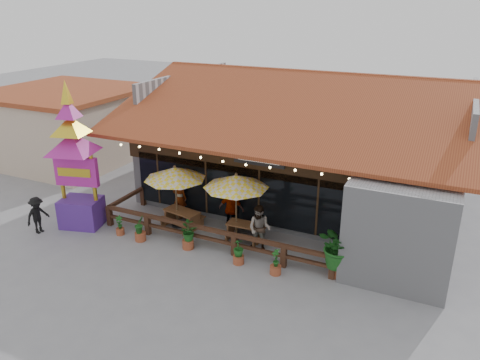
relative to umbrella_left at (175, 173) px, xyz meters
The scene contains 19 objects.
ground 4.57m from the umbrella_left, 10.21° to the right, with size 100.00×100.00×0.00m, color gray.
restaurant_building 7.19m from the umbrella_left, 55.48° to the left, with size 15.50×14.73×6.09m.
patio_railing 2.57m from the umbrella_left, 31.40° to the right, with size 10.00×2.60×0.92m.
neighbor_building 12.39m from the umbrella_left, 154.59° to the left, with size 8.40×8.40×4.22m.
umbrella_left is the anchor object (origin of this frame).
umbrella_right 2.75m from the umbrella_left, ahead, with size 3.36×3.36×2.81m.
picnic_table_left 1.93m from the umbrella_left, ahead, with size 1.79×1.62×0.75m.
picnic_table_right 3.70m from the umbrella_left, ahead, with size 1.50×1.31×0.70m.
thai_sign_tower 4.26m from the umbrella_left, 155.56° to the right, with size 3.05×3.05×6.73m.
tropical_plant 7.39m from the umbrella_left, ahead, with size 1.85×1.92×2.03m.
diner_a 1.84m from the umbrella_left, 114.85° to the left, with size 0.64×0.42×1.75m, color #362111.
diner_b 4.32m from the umbrella_left, ahead, with size 0.92×0.71×1.89m, color #362111.
diner_c 2.79m from the umbrella_left, 17.30° to the left, with size 1.11×0.46×1.89m, color #362111.
pedestrian 5.98m from the umbrella_left, 148.66° to the right, with size 1.03×0.59×1.60m, color black.
planter_a 3.18m from the umbrella_left, 135.30° to the right, with size 0.36×0.35×0.85m.
planter_b 2.69m from the umbrella_left, 110.14° to the right, with size 0.45×0.47×1.10m.
planter_c 2.75m from the umbrella_left, 46.22° to the right, with size 0.81×0.75×1.11m.
planter_d 4.53m from the umbrella_left, 24.37° to the right, with size 0.53×0.53×1.00m.
planter_e 5.87m from the umbrella_left, 18.69° to the right, with size 0.41×0.42×0.99m.
Camera 1 is at (6.41, -14.64, 9.11)m, focal length 35.00 mm.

